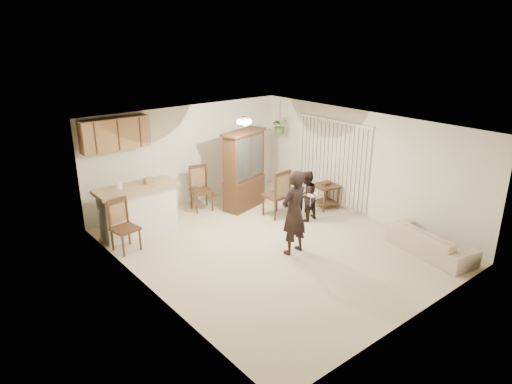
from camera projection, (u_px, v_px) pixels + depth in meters
floor at (273, 246)px, 9.47m from camera, size 6.50×6.50×0.00m
ceiling at (275, 127)px, 8.62m from camera, size 5.50×6.50×0.02m
wall_back at (188, 156)px, 11.41m from camera, size 5.50×0.02×2.50m
wall_front at (421, 246)px, 6.67m from camera, size 5.50×0.02×2.50m
wall_left at (147, 224)px, 7.41m from camera, size 0.02×6.50×2.50m
wall_right at (362, 164)px, 10.68m from camera, size 0.02×6.50×2.50m
breakfast_bar at (138, 211)px, 9.91m from camera, size 1.60×0.55×1.00m
bar_top at (136, 188)px, 9.73m from camera, size 1.75×0.70×0.08m
upper_cabinets at (115, 134)px, 9.87m from camera, size 1.50×0.34×0.70m
vertical_blinds at (332, 163)px, 11.36m from camera, size 0.06×2.30×2.10m
ceiling_fixture at (245, 121)px, 9.65m from camera, size 0.36×0.36×0.20m
hanging_plant at (280, 126)px, 11.96m from camera, size 0.43×0.37×0.48m
plant_cord at (280, 113)px, 11.85m from camera, size 0.01×0.01×0.65m
sofa at (431, 237)px, 9.02m from camera, size 1.05×1.97×0.73m
adult at (294, 211)px, 8.89m from camera, size 0.68×0.47×1.80m
child at (306, 193)px, 10.51m from camera, size 0.69×0.55×1.35m
china_hutch at (244, 170)px, 11.20m from camera, size 1.32×0.79×1.95m
side_table at (326, 196)px, 11.34m from camera, size 0.64×0.64×0.68m
chair_bar at (126, 237)px, 9.18m from camera, size 0.54×0.54×1.07m
chair_hutch_left at (202, 198)px, 11.25m from camera, size 0.58×0.58×1.10m
chair_hutch_right at (276, 203)px, 10.86m from camera, size 0.52×0.52×1.18m
controller_adult at (311, 196)px, 8.47m from camera, size 0.06×0.15×0.05m
controller_child at (316, 194)px, 10.30m from camera, size 0.04×0.11×0.03m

